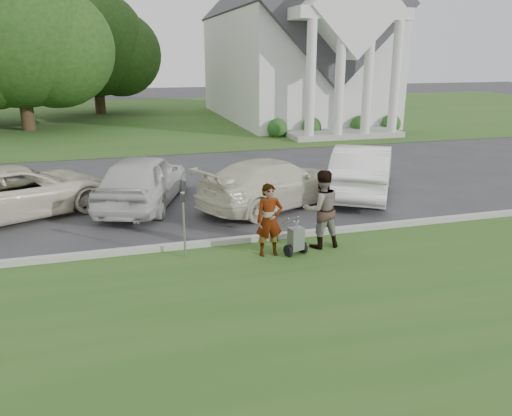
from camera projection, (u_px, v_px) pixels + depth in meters
name	position (u px, v px, depth m)	size (l,w,h in m)	color
ground	(263.00, 250.00, 11.58)	(120.00, 120.00, 0.00)	#333335
grass_strip	(311.00, 310.00, 8.82)	(80.00, 7.00, 0.01)	#2A551D
church_lawn	(158.00, 116.00, 36.40)	(80.00, 30.00, 0.01)	#2A551D
curb	(256.00, 238.00, 12.06)	(80.00, 0.18, 0.15)	#9E9E93
church	(294.00, 29.00, 33.42)	(9.19, 19.00, 24.10)	white
tree_left	(17.00, 40.00, 28.20)	(10.63, 8.40, 9.71)	#332316
tree_back	(95.00, 49.00, 36.71)	(9.61, 7.60, 8.89)	#332316
striping_cart	(296.00, 239.00, 11.17)	(0.61, 1.00, 0.87)	black
person_left	(269.00, 221.00, 11.02)	(0.60, 0.39, 1.64)	#999999
person_right	(321.00, 210.00, 11.48)	(0.89, 0.69, 1.83)	#999999
parking_meter_near	(184.00, 217.00, 10.86)	(0.11, 0.10, 1.51)	gray
car_a	(21.00, 191.00, 13.82)	(2.34, 5.06, 1.41)	beige
car_b	(143.00, 180.00, 14.72)	(1.86, 4.63, 1.58)	silver
car_c	(274.00, 183.00, 14.69)	(1.99, 4.89, 1.42)	beige
car_d	(362.00, 170.00, 15.92)	(1.71, 4.89, 1.61)	white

